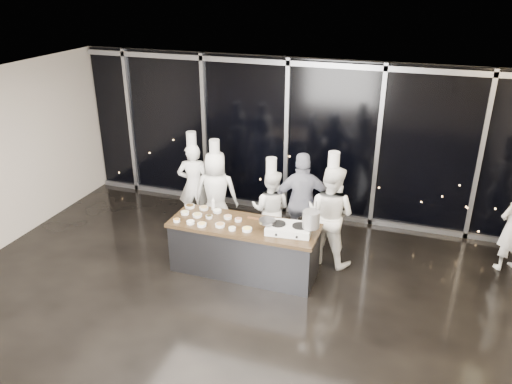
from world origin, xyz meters
TOP-DOWN VIEW (x-y plane):
  - ground at (0.00, 0.00)m, footprint 9.00×9.00m
  - room_shell at (0.18, 0.00)m, footprint 9.02×7.02m
  - window_wall at (0.00, 3.43)m, footprint 8.90×0.11m
  - demo_counter at (0.00, 0.90)m, footprint 2.46×0.86m
  - stove at (0.76, 0.88)m, footprint 0.74×0.50m
  - frying_pan at (0.41, 0.83)m, footprint 0.47×0.29m
  - stock_pot at (1.11, 0.90)m, footprint 0.29×0.29m
  - prep_bowls at (-0.61, 0.89)m, footprint 1.40×0.73m
  - squeeze_bottle at (-0.69, 1.24)m, footprint 0.07×0.07m
  - chef_far_left at (-1.53, 2.22)m, footprint 0.72×0.60m
  - chef_left at (-0.98, 2.02)m, footprint 0.92×0.71m
  - chef_center at (0.16, 1.86)m, footprint 0.76×0.61m
  - guest at (0.72, 1.95)m, footprint 1.18×0.77m
  - chef_right at (1.26, 1.70)m, footprint 1.02×0.89m

SIDE VIEW (x-z plane):
  - ground at x=0.00m, z-range 0.00..0.00m
  - demo_counter at x=0.00m, z-range 0.00..0.90m
  - chef_center at x=0.16m, z-range -0.10..1.63m
  - chef_left at x=-0.98m, z-range -0.10..1.79m
  - chef_far_left at x=-1.53m, z-range -0.09..1.84m
  - chef_right at x=1.26m, z-range -0.11..1.92m
  - prep_bowls at x=-0.61m, z-range 0.90..0.95m
  - guest at x=0.72m, z-range 0.00..1.86m
  - stove at x=0.76m, z-range 0.89..1.03m
  - squeeze_bottle at x=-0.69m, z-range 0.89..1.13m
  - frying_pan at x=0.41m, z-range 1.04..1.09m
  - stock_pot at x=1.11m, z-range 1.04..1.31m
  - window_wall at x=0.00m, z-range 0.00..3.20m
  - room_shell at x=0.18m, z-range 0.64..3.85m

